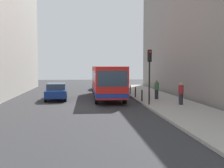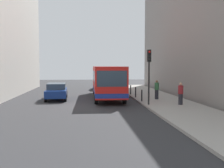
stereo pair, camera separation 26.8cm
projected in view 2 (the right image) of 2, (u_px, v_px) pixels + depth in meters
The scene contains 13 objects.
ground_plane at pixel (100, 104), 21.24m from camera, with size 80.00×80.00×0.00m, color #2D2D30.
sidewalk at pixel (167, 103), 21.77m from camera, with size 4.40×40.00×0.15m, color #9E9991.
building_right at pixel (217, 29), 25.92m from camera, with size 7.00×32.00×13.15m, color gray.
bus at pixel (107, 80), 25.48m from camera, with size 2.68×11.05×3.00m.
car_beside_bus at pixel (57, 91), 24.33m from camera, with size 2.03×4.48×1.48m.
car_behind_bus at pixel (101, 83), 35.12m from camera, with size 1.92×4.43×1.48m.
traffic_light at pixel (149, 66), 19.94m from camera, with size 0.28×0.33×4.10m.
bollard_near at pixel (142, 95), 22.08m from camera, with size 0.11×0.11×0.95m, color black.
bollard_mid at pixel (136, 92), 24.80m from camera, with size 0.11×0.11×0.95m, color black.
bollard_far at pixel (131, 90), 27.53m from camera, with size 0.11×0.11×0.95m, color black.
bollard_farthest at pixel (127, 88), 30.25m from camera, with size 0.11×0.11×0.95m, color black.
pedestrian_near_signal at pixel (181, 94), 20.03m from camera, with size 0.38×0.38×1.67m.
pedestrian_mid_sidewalk at pixel (157, 90), 23.46m from camera, with size 0.38×0.38×1.66m.
Camera 2 is at (-1.16, -21.08, 3.02)m, focal length 43.08 mm.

